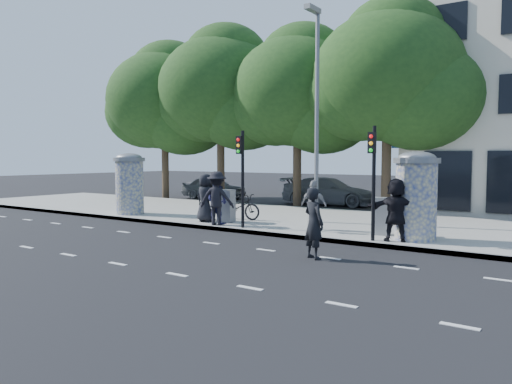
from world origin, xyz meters
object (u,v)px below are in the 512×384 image
Objects in this scene: car_left at (214,188)px; car_right at (329,191)px; ad_column_left at (130,182)px; ped_b at (218,199)px; street_lamp at (316,100)px; cabinet_left at (226,206)px; ped_c at (217,201)px; bicycle at (238,207)px; traffic_pole_near at (242,169)px; ped_e at (314,205)px; cabinet_right at (381,216)px; ped_a at (205,198)px; ped_d at (217,198)px; man_road at (314,223)px; ped_f at (396,210)px; traffic_pole_far at (373,171)px; ad_column_right at (416,194)px.

car_right is at bearing -97.71° from car_left.
ped_b is (4.62, 0.39, -0.54)m from ad_column_left.
street_lamp is 5.27m from cabinet_left.
bicycle is at bearing -79.51° from ped_c.
car_left is at bearing 37.23° from bicycle.
traffic_pole_near reaches higher than ped_e.
street_lamp reaches higher than cabinet_right.
ped_d is at bearing 159.73° from ped_a.
car_left is 0.79× the size of car_right.
car_right is at bearing 111.61° from cabinet_right.
ped_e is 4.26m from man_road.
ped_d is 1.05× the size of ped_f.
traffic_pole_far reaches higher than ped_a.
ped_c is at bearing -178.59° from bicycle.
ped_a is at bearing -157.62° from cabinet_left.
bicycle is (-0.24, 1.62, -0.36)m from ped_c.
ped_f is 12.73m from car_right.
ped_e is at bearing -63.74° from street_lamp.
ped_b is at bearing -50.06° from ped_c.
ped_e is at bearing -37.05° from man_road.
ped_a is (-6.93, 0.54, -1.16)m from traffic_pole_far.
ped_d is 1.16× the size of ped_e.
ped_f reaches higher than cabinet_right.
ped_a is 12.53m from car_left.
man_road is 0.36× the size of car_right.
ped_c is at bearing -2.69° from man_road.
ped_f is (0.60, 0.30, -1.15)m from traffic_pole_far.
cabinet_left is (-6.22, 0.92, -1.46)m from traffic_pole_far.
car_left is at bearing 85.85° from car_right.
car_right is (4.68, 10.01, -0.78)m from ad_column_left.
ped_e is (8.86, 0.38, -0.54)m from ad_column_left.
bicycle is at bearing 175.99° from car_right.
ped_a is at bearing 12.37° from ped_e.
traffic_pole_near is 2.80m from ped_e.
ped_a is 0.99× the size of ped_f.
traffic_pole_far is 1.97m from cabinet_right.
cabinet_right is at bearing -26.06° from street_lamp.
ad_column_right reaches higher than car_right.
traffic_pole_far reaches higher than car_right.
traffic_pole_near is 1.84× the size of ped_a.
traffic_pole_far is (11.40, -0.71, 0.69)m from ad_column_left.
ped_f is at bearing -151.25° from car_right.
cabinet_left is at bearing -79.48° from ped_c.
ped_c is at bearing 176.92° from car_right.
ad_column_left is at bearing -179.08° from ad_column_right.
street_lamp is 6.69× the size of cabinet_right.
ped_d is at bearing -1.81° from man_road.
traffic_pole_far is 1.33m from ped_f.
street_lamp is 4.27m from ped_e.
traffic_pole_far is 18.03m from car_left.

